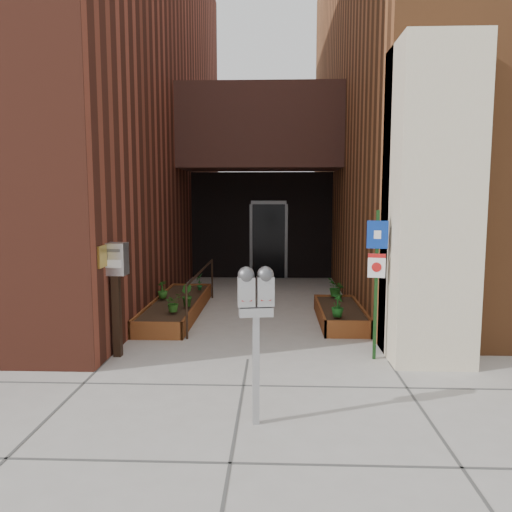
# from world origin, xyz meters

# --- Properties ---
(ground) EXTENTS (80.00, 80.00, 0.00)m
(ground) POSITION_xyz_m (0.00, 0.00, 0.00)
(ground) COLOR #9E9991
(ground) RESTS_ON ground
(architecture) EXTENTS (20.00, 14.60, 10.00)m
(architecture) POSITION_xyz_m (-0.18, 6.89, 4.98)
(architecture) COLOR maroon
(architecture) RESTS_ON ground
(planter_left) EXTENTS (0.90, 3.60, 0.30)m
(planter_left) POSITION_xyz_m (-1.55, 2.70, 0.13)
(planter_left) COLOR maroon
(planter_left) RESTS_ON ground
(planter_right) EXTENTS (0.80, 2.20, 0.30)m
(planter_right) POSITION_xyz_m (1.60, 2.20, 0.13)
(planter_right) COLOR maroon
(planter_right) RESTS_ON ground
(handrail) EXTENTS (0.04, 3.34, 0.90)m
(handrail) POSITION_xyz_m (-1.05, 2.65, 0.75)
(handrail) COLOR black
(handrail) RESTS_ON ground
(parking_meter) EXTENTS (0.37, 0.20, 1.63)m
(parking_meter) POSITION_xyz_m (0.20, -2.02, 1.26)
(parking_meter) COLOR #A5A6A8
(parking_meter) RESTS_ON ground
(sign_post) EXTENTS (0.29, 0.10, 2.13)m
(sign_post) POSITION_xyz_m (1.81, 0.09, 1.31)
(sign_post) COLOR black
(sign_post) RESTS_ON ground
(payment_dropbox) EXTENTS (0.34, 0.26, 1.66)m
(payment_dropbox) POSITION_xyz_m (-1.90, 0.08, 1.20)
(payment_dropbox) COLOR black
(payment_dropbox) RESTS_ON ground
(shrub_left_a) EXTENTS (0.42, 0.42, 0.33)m
(shrub_left_a) POSITION_xyz_m (-1.40, 1.65, 0.47)
(shrub_left_a) COLOR #285D1A
(shrub_left_a) RESTS_ON planter_left
(shrub_left_b) EXTENTS (0.32, 0.32, 0.41)m
(shrub_left_b) POSITION_xyz_m (-1.25, 2.10, 0.50)
(shrub_left_b) COLOR #1E4E16
(shrub_left_b) RESTS_ON planter_left
(shrub_left_c) EXTENTS (0.28, 0.28, 0.36)m
(shrub_left_c) POSITION_xyz_m (-1.85, 2.78, 0.48)
(shrub_left_c) COLOR #27621C
(shrub_left_c) RESTS_ON planter_left
(shrub_left_d) EXTENTS (0.23, 0.23, 0.36)m
(shrub_left_d) POSITION_xyz_m (-1.25, 3.70, 0.48)
(shrub_left_d) COLOR #18561E
(shrub_left_d) RESTS_ON planter_left
(shrub_right_a) EXTENTS (0.28, 0.28, 0.38)m
(shrub_right_a) POSITION_xyz_m (1.44, 1.39, 0.49)
(shrub_right_a) COLOR #19581B
(shrub_right_a) RESTS_ON planter_right
(shrub_right_b) EXTENTS (0.24, 0.24, 0.32)m
(shrub_right_b) POSITION_xyz_m (1.67, 2.83, 0.46)
(shrub_right_b) COLOR #1E5518
(shrub_right_b) RESTS_ON planter_right
(shrub_right_c) EXTENTS (0.37, 0.37, 0.38)m
(shrub_right_c) POSITION_xyz_m (1.61, 3.10, 0.49)
(shrub_right_c) COLOR #1E5F1B
(shrub_right_c) RESTS_ON planter_right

